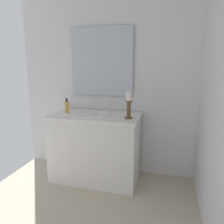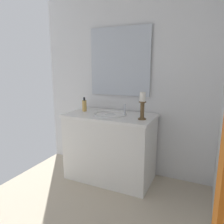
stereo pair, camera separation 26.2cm
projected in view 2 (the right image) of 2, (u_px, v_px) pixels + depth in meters
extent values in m
cube|color=white|center=(125.00, 79.00, 2.78)|extent=(0.04, 2.32, 2.45)
cube|color=white|center=(110.00, 148.00, 2.69)|extent=(0.55, 1.04, 0.79)
cube|color=white|center=(110.00, 116.00, 2.60)|extent=(0.58, 1.07, 0.03)
sphere|color=black|center=(79.00, 137.00, 2.99)|extent=(0.02, 0.02, 0.02)
sphere|color=black|center=(70.00, 141.00, 2.81)|extent=(0.02, 0.02, 0.02)
ellipsoid|color=white|center=(110.00, 118.00, 2.61)|extent=(0.38, 0.30, 0.11)
torus|color=white|center=(110.00, 114.00, 2.60)|extent=(0.40, 0.40, 0.02)
cylinder|color=silver|center=(125.00, 110.00, 2.51)|extent=(0.02, 0.02, 0.14)
cube|color=silver|center=(120.00, 62.00, 2.72)|extent=(0.02, 0.80, 0.84)
cylinder|color=brown|center=(142.00, 119.00, 2.36)|extent=(0.09, 0.09, 0.01)
cylinder|color=brown|center=(142.00, 111.00, 2.34)|extent=(0.04, 0.04, 0.19)
cylinder|color=brown|center=(143.00, 102.00, 2.32)|extent=(0.08, 0.08, 0.01)
cylinder|color=white|center=(143.00, 97.00, 2.31)|extent=(0.06, 0.06, 0.10)
cylinder|color=#E5B259|center=(84.00, 106.00, 2.77)|extent=(0.06, 0.06, 0.14)
cylinder|color=black|center=(84.00, 99.00, 2.75)|extent=(0.02, 0.02, 0.04)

